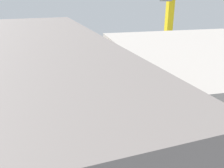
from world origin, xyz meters
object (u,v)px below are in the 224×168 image
(platform_canopy_far, at_px, (114,70))
(street_tree_0, at_px, (170,80))
(locomotive, at_px, (142,70))
(street_tree_1, at_px, (55,93))
(box_truck_1, at_px, (101,115))
(construction_building, at_px, (78,117))
(platform_canopy_near, at_px, (115,76))
(traffic_light, at_px, (113,102))
(parked_car_2, at_px, (151,103))
(tower_crane, at_px, (167,61))
(passenger_coach, at_px, (183,64))
(parked_car_1, at_px, (171,101))
(box_truck_0, at_px, (113,111))
(parked_car_0, at_px, (191,98))
(parked_car_3, at_px, (130,107))
(freight_coach_far, at_px, (59,78))
(street_tree_2, at_px, (82,89))

(platform_canopy_far, height_order, street_tree_0, street_tree_0)
(locomotive, distance_m, street_tree_1, 51.20)
(locomotive, xyz_separation_m, box_truck_1, (30.89, 39.48, -0.15))
(construction_building, bearing_deg, box_truck_1, -119.34)
(platform_canopy_near, height_order, traffic_light, traffic_light)
(locomotive, relative_size, parked_car_2, 3.41)
(locomotive, height_order, street_tree_0, street_tree_0)
(tower_crane, xyz_separation_m, street_tree_0, (-18.07, -29.11, -16.99))
(platform_canopy_near, height_order, platform_canopy_far, platform_canopy_far)
(passenger_coach, bearing_deg, box_truck_1, 36.39)
(platform_canopy_near, height_order, tower_crane, tower_crane)
(platform_canopy_near, xyz_separation_m, traffic_light, (8.15, 25.65, 0.24))
(passenger_coach, height_order, parked_car_1, passenger_coach)
(tower_crane, bearing_deg, box_truck_0, -62.22)
(construction_building, relative_size, street_tree_0, 4.10)
(parked_car_2, bearing_deg, parked_car_0, 179.58)
(box_truck_1, bearing_deg, parked_car_3, -159.75)
(parked_car_1, distance_m, parked_car_3, 16.19)
(traffic_light, bearing_deg, tower_crane, 113.13)
(platform_canopy_far, distance_m, freight_coach_far, 25.77)
(locomotive, bearing_deg, tower_crane, 72.32)
(tower_crane, xyz_separation_m, box_truck_1, (13.34, -15.57, -20.99))
(parked_car_0, height_order, parked_car_3, parked_car_3)
(passenger_coach, xyz_separation_m, parked_car_0, (17.44, 34.76, -2.30))
(parked_car_2, height_order, construction_building, construction_building)
(street_tree_1, bearing_deg, platform_canopy_far, -141.99)
(tower_crane, bearing_deg, street_tree_1, -47.82)
(locomotive, height_order, parked_car_3, locomotive)
(street_tree_0, bearing_deg, box_truck_1, 23.32)
(street_tree_1, bearing_deg, street_tree_0, 179.62)
(platform_canopy_near, relative_size, box_truck_0, 6.98)
(freight_coach_far, relative_size, construction_building, 0.49)
(street_tree_1, bearing_deg, parked_car_1, 167.05)
(freight_coach_far, bearing_deg, box_truck_0, 114.44)
(parked_car_2, bearing_deg, traffic_light, 5.32)
(construction_building, xyz_separation_m, box_truck_1, (-9.07, -14.48, -8.14))
(platform_canopy_near, distance_m, locomotive, 20.46)
(freight_coach_far, height_order, street_tree_2, street_tree_2)
(box_truck_0, distance_m, street_tree_1, 22.02)
(construction_building, xyz_separation_m, street_tree_1, (4.23, -28.31, -4.71))
(box_truck_1, relative_size, street_tree_1, 1.06)
(platform_canopy_near, height_order, box_truck_0, platform_canopy_near)
(parked_car_2, height_order, box_truck_0, box_truck_0)
(tower_crane, bearing_deg, box_truck_1, -49.40)
(passenger_coach, xyz_separation_m, box_truck_1, (53.57, 39.48, -1.41))
(street_tree_1, distance_m, street_tree_2, 9.72)
(freight_coach_far, bearing_deg, street_tree_2, 108.62)
(passenger_coach, bearing_deg, freight_coach_far, 4.77)
(parked_car_2, bearing_deg, passenger_coach, -134.33)
(freight_coach_far, height_order, parked_car_3, freight_coach_far)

